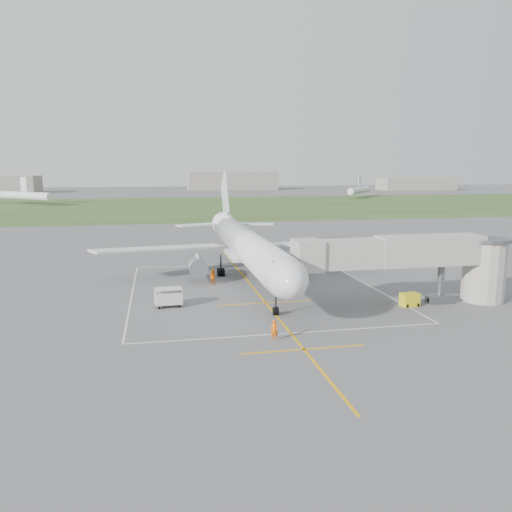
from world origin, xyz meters
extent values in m
plane|color=#5B5B5D|center=(0.00, 0.00, 0.00)|extent=(700.00, 700.00, 0.00)
cube|color=#3D5324|center=(0.00, 130.00, 0.01)|extent=(700.00, 120.00, 0.02)
cube|color=#EEA40E|center=(0.00, -5.00, 0.01)|extent=(0.25, 60.00, 0.01)
cube|color=#EEA40E|center=(0.00, -24.00, 0.01)|extent=(10.00, 0.25, 0.01)
cube|color=#EEA40E|center=(0.00, -10.00, 0.01)|extent=(10.00, 0.25, 0.01)
cube|color=silver|center=(0.00, 12.00, 0.01)|extent=(28.00, 0.20, 0.01)
cube|color=silver|center=(0.00, -20.00, 0.01)|extent=(28.00, 0.20, 0.01)
cube|color=silver|center=(-14.00, -4.00, 0.01)|extent=(0.20, 32.00, 0.01)
cube|color=silver|center=(14.00, -4.00, 0.01)|extent=(0.20, 32.00, 0.01)
cylinder|color=silver|center=(0.00, 0.00, 4.50)|extent=(3.80, 36.00, 3.80)
ellipsoid|color=silver|center=(0.00, -18.00, 4.50)|extent=(3.80, 7.22, 3.80)
cube|color=black|center=(0.00, -18.90, 5.55)|extent=(2.40, 1.60, 0.99)
cone|color=silver|center=(0.00, 20.50, 4.90)|extent=(3.80, 6.00, 3.80)
cube|color=silver|center=(10.50, 6.00, 3.65)|extent=(17.93, 11.24, 1.23)
cube|color=silver|center=(-10.50, 6.00, 3.65)|extent=(17.93, 11.24, 1.23)
cube|color=silver|center=(0.00, 3.00, 2.95)|extent=(4.20, 8.00, 0.50)
cube|color=silver|center=(0.00, 21.20, 9.20)|extent=(0.30, 7.89, 8.65)
cube|color=silver|center=(0.00, 19.00, 6.20)|extent=(0.35, 5.00, 1.20)
cube|color=silver|center=(4.20, 20.20, 5.10)|extent=(7.85, 5.03, 0.20)
cube|color=silver|center=(-4.20, 20.20, 5.10)|extent=(7.85, 5.03, 0.20)
cylinder|color=slate|center=(6.20, 2.50, 1.90)|extent=(2.30, 4.20, 2.30)
cube|color=silver|center=(6.20, 2.20, 2.70)|extent=(0.25, 2.40, 1.20)
cylinder|color=slate|center=(-6.20, 2.50, 1.90)|extent=(2.30, 4.20, 2.30)
cube|color=silver|center=(-6.20, 2.20, 2.70)|extent=(0.25, 2.40, 1.20)
cylinder|color=black|center=(0.00, -14.50, 1.30)|extent=(0.18, 0.18, 2.60)
cylinder|color=black|center=(-0.11, -14.50, 0.40)|extent=(0.28, 0.80, 0.80)
cylinder|color=black|center=(0.11, -14.50, 0.40)|extent=(0.28, 0.80, 0.80)
cylinder|color=black|center=(2.90, 4.50, 1.40)|extent=(0.22, 0.22, 2.80)
cylinder|color=black|center=(2.62, 4.15, 0.48)|extent=(0.32, 0.96, 0.96)
cylinder|color=black|center=(3.18, 4.15, 0.48)|extent=(0.32, 0.96, 0.96)
cylinder|color=black|center=(2.62, 4.85, 0.48)|extent=(0.32, 0.96, 0.96)
cylinder|color=black|center=(3.18, 4.85, 0.48)|extent=(0.32, 0.96, 0.96)
cylinder|color=black|center=(-2.90, 4.50, 1.40)|extent=(0.22, 0.22, 2.80)
cylinder|color=black|center=(-3.18, 4.15, 0.48)|extent=(0.32, 0.96, 0.96)
cylinder|color=black|center=(-2.62, 4.15, 0.48)|extent=(0.32, 0.96, 0.96)
cylinder|color=black|center=(-3.18, 4.85, 0.48)|extent=(0.32, 0.96, 0.96)
cylinder|color=black|center=(-2.62, 4.85, 0.48)|extent=(0.32, 0.96, 0.96)
cube|color=#9E978F|center=(7.74, -13.50, 5.60)|extent=(11.09, 2.90, 2.80)
cube|color=#9E978F|center=(16.46, -13.50, 5.70)|extent=(11.09, 3.10, 3.00)
cube|color=#9E978F|center=(3.40, -13.50, 5.60)|extent=(2.60, 3.40, 3.00)
cylinder|color=#595C61|center=(18.00, -13.50, 2.10)|extent=(0.70, 0.70, 4.20)
cube|color=#595C61|center=(18.00, -13.50, 0.45)|extent=(2.60, 1.40, 0.90)
cylinder|color=#9E978F|center=(23.00, -13.50, 3.20)|extent=(4.40, 4.40, 6.40)
cylinder|color=#595C61|center=(23.00, -13.50, 6.60)|extent=(5.00, 5.00, 0.30)
cylinder|color=black|center=(17.00, -13.50, 0.35)|extent=(0.70, 0.30, 0.70)
cylinder|color=black|center=(19.00, -13.50, 0.35)|extent=(0.70, 0.30, 0.70)
cube|color=yellow|center=(14.30, -14.01, 0.68)|extent=(1.93, 1.37, 1.36)
cylinder|color=black|center=(13.72, -14.57, 0.20)|extent=(0.22, 0.42, 0.40)
cylinder|color=black|center=(14.99, -14.44, 0.20)|extent=(0.22, 0.42, 0.40)
cube|color=silver|center=(-10.07, -9.43, 0.94)|extent=(2.87, 1.83, 1.22)
cube|color=silver|center=(-10.07, -9.43, 1.88)|extent=(2.87, 1.83, 0.09)
cylinder|color=black|center=(-11.14, -10.17, 1.16)|extent=(0.09, 0.09, 1.44)
cylinder|color=black|center=(-8.93, -10.03, 1.16)|extent=(0.09, 0.09, 1.44)
cylinder|color=black|center=(-11.22, -8.84, 1.16)|extent=(0.09, 0.09, 1.44)
cylinder|color=black|center=(-9.01, -8.70, 1.16)|extent=(0.09, 0.09, 1.44)
cylinder|color=black|center=(-11.03, -10.10, 0.22)|extent=(0.23, 0.45, 0.44)
cylinder|color=black|center=(-9.04, -9.98, 0.22)|extent=(0.23, 0.45, 0.44)
cylinder|color=black|center=(-11.11, -8.89, 0.22)|extent=(0.23, 0.45, 0.44)
cylinder|color=black|center=(-9.11, -8.77, 0.22)|extent=(0.23, 0.45, 0.44)
imported|color=#FF6908|center=(-1.78, -21.47, 0.87)|extent=(0.70, 0.52, 1.75)
imported|color=#DD5F07|center=(-4.50, -0.19, 0.94)|extent=(1.16, 1.12, 1.88)
cube|color=gray|center=(40.00, 280.00, 6.00)|extent=(60.00, 20.00, 12.00)
cube|color=gray|center=(160.00, 250.00, 4.00)|extent=(50.00, 18.00, 8.00)
cylinder|color=silver|center=(-61.94, 151.74, 3.50)|extent=(25.50, 24.26, 3.20)
cube|color=silver|center=(-61.94, 151.74, 8.00)|extent=(3.12, 2.96, 5.50)
cylinder|color=silver|center=(88.08, 174.86, 3.50)|extent=(22.13, 27.26, 3.20)
cube|color=silver|center=(88.08, 174.86, 8.00)|extent=(2.69, 3.35, 5.50)
camera|label=1|loc=(-10.92, -59.72, 13.94)|focal=35.00mm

